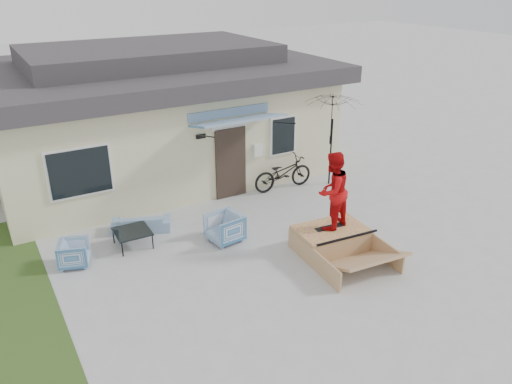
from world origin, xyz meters
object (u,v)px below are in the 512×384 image
coffee_table (133,238)px  skater (332,190)px  skateboard (330,227)px  armchair_right (225,226)px  bicycle (283,170)px  patio_umbrella (332,130)px  loveseat (141,220)px  skate_ramp (330,239)px  armchair_left (74,252)px

coffee_table → skater: size_ratio=0.44×
coffee_table → skater: (4.07, -2.49, 1.33)m
skateboard → skater: skater is taller
armchair_right → skateboard: 2.57m
bicycle → patio_umbrella: size_ratio=0.89×
loveseat → bicycle: bicycle is taller
loveseat → bicycle: (4.64, 0.44, 0.34)m
patio_umbrella → skater: size_ratio=1.17×
armchair_right → skater: (2.02, -1.58, 1.14)m
armchair_right → bicycle: bicycle is taller
bicycle → skater: bearing=166.1°
coffee_table → skate_ramp: 4.79m
loveseat → coffee_table: loveseat is taller
loveseat → skate_ramp: (3.62, -3.23, -0.01)m
armchair_right → coffee_table: 2.25m
bicycle → skate_ramp: bearing=166.2°
patio_umbrella → skateboard: bearing=-127.8°
loveseat → armchair_left: bearing=47.4°
armchair_left → skater: size_ratio=0.36×
bicycle → skate_ramp: size_ratio=0.89×
armchair_right → skateboard: size_ratio=1.03×
skateboard → skater: (0.00, 0.00, 0.96)m
armchair_left → coffee_table: bearing=-63.6°
armchair_left → coffee_table: armchair_left is taller
loveseat → patio_umbrella: (6.12, 0.04, 1.46)m
loveseat → skateboard: (3.63, -3.17, 0.29)m
coffee_table → skate_ramp: size_ratio=0.38×
armchair_right → bicycle: 3.66m
skate_ramp → bicycle: bearing=79.1°
skate_ramp → skater: size_ratio=1.18×
armchair_right → coffee_table: bearing=-121.2°
patio_umbrella → coffee_table: bearing=-173.7°
armchair_right → skate_ramp: (2.02, -1.64, -0.12)m
patio_umbrella → skater: 4.08m
loveseat → patio_umbrella: size_ratio=0.68×
armchair_right → skate_ramp: armchair_right is taller
patio_umbrella → skater: skater is taller
skate_ramp → patio_umbrella: bearing=57.3°
armchair_right → patio_umbrella: bearing=102.6°
loveseat → skater: (3.63, -3.17, 1.25)m
armchair_right → coffee_table: size_ratio=0.96×
skate_ramp → skater: 1.26m
skate_ramp → skateboard: size_ratio=2.83×
coffee_table → skate_ramp: skate_ramp is taller
skater → armchair_right: bearing=-54.2°
armchair_left → skate_ramp: bearing=-94.4°
armchair_left → bicycle: (6.50, 1.32, 0.29)m
patio_umbrella → loveseat: bearing=-179.6°
bicycle → armchair_right: bearing=125.6°
patio_umbrella → skater: (-2.50, -3.22, -0.21)m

